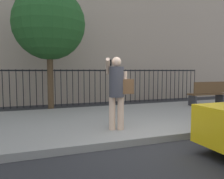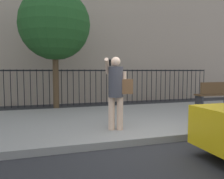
# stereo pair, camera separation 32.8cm
# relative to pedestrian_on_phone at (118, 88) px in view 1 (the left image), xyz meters

# --- Properties ---
(ground_plane) EXTENTS (60.00, 60.00, 0.00)m
(ground_plane) POSITION_rel_pedestrian_on_phone_xyz_m (0.53, -0.82, -1.14)
(ground_plane) COLOR #28282B
(sidewalk) EXTENTS (28.00, 4.40, 0.15)m
(sidewalk) POSITION_rel_pedestrian_on_phone_xyz_m (0.53, 1.38, -1.07)
(sidewalk) COLOR gray
(sidewalk) RESTS_ON ground
(building_facade) EXTENTS (28.00, 4.00, 9.99)m
(building_facade) POSITION_rel_pedestrian_on_phone_xyz_m (0.53, 7.68, 3.85)
(building_facade) COLOR tan
(building_facade) RESTS_ON ground
(iron_fence) EXTENTS (12.03, 0.04, 1.60)m
(iron_fence) POSITION_rel_pedestrian_on_phone_xyz_m (0.53, 5.08, -0.12)
(iron_fence) COLOR black
(iron_fence) RESTS_ON ground
(pedestrian_on_phone) EXTENTS (0.72, 0.53, 1.71)m
(pedestrian_on_phone) POSITION_rel_pedestrian_on_phone_xyz_m (0.00, 0.00, 0.00)
(pedestrian_on_phone) COLOR beige
(pedestrian_on_phone) RESTS_ON sidewalk
(street_bench) EXTENTS (1.60, 0.45, 0.95)m
(street_bench) POSITION_rel_pedestrian_on_phone_xyz_m (4.84, 2.27, -0.49)
(street_bench) COLOR brown
(street_bench) RESTS_ON sidewalk
(street_tree_near) EXTENTS (2.60, 2.60, 4.53)m
(street_tree_near) POSITION_rel_pedestrian_on_phone_xyz_m (-1.18, 3.73, 2.08)
(street_tree_near) COLOR #4C3823
(street_tree_near) RESTS_ON ground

